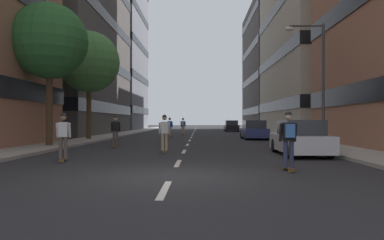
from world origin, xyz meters
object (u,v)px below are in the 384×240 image
streetlamp_right (316,71)px  parked_car_mid (254,131)px  skater_2 (63,135)px  skater_3 (115,130)px  street_tree_mid (89,62)px  skater_0 (170,126)px  parked_car_far (300,139)px  skater_5 (164,132)px  street_tree_near (49,42)px  skater_1 (183,125)px  skater_4 (289,137)px  parked_car_near (231,126)px

streetlamp_right → parked_car_mid: bearing=100.3°
skater_2 → skater_3: size_ratio=1.00×
street_tree_mid → skater_0: 9.57m
parked_car_far → skater_5: size_ratio=2.47×
street_tree_near → skater_2: street_tree_near is taller
skater_1 → skater_4: same height
parked_car_mid → parked_car_far: same height
street_tree_near → skater_3: 6.08m
skater_4 → streetlamp_right: bearing=68.0°
streetlamp_right → skater_0: streetlamp_right is taller
street_tree_near → skater_4: street_tree_near is taller
parked_car_far → skater_4: size_ratio=2.47×
skater_0 → skater_2: size_ratio=1.00×
parked_car_far → skater_0: 18.96m
skater_0 → skater_5: size_ratio=1.00×
parked_car_near → parked_car_mid: size_ratio=1.00×
skater_0 → skater_1: 5.00m
street_tree_mid → street_tree_near: bearing=-90.0°
parked_car_far → parked_car_near: bearing=90.0°
skater_5 → skater_0: bearing=93.7°
street_tree_near → parked_car_near: bearing=67.8°
street_tree_near → street_tree_mid: bearing=90.0°
street_tree_near → skater_4: size_ratio=4.43×
street_tree_near → skater_5: size_ratio=4.43×
street_tree_near → skater_3: size_ratio=4.43×
parked_car_far → streetlamp_right: size_ratio=0.68×
street_tree_mid → skater_1: street_tree_mid is taller
street_tree_mid → skater_0: (5.61, 6.00, -4.92)m
parked_car_mid → parked_car_far: size_ratio=1.00×
streetlamp_right → skater_4: size_ratio=3.65×
parked_car_mid → skater_5: (-6.02, -12.56, 0.29)m
streetlamp_right → skater_3: (-10.99, 1.21, -3.15)m
parked_car_near → skater_4: size_ratio=2.47×
street_tree_near → street_tree_mid: 7.38m
parked_car_far → streetlamp_right: streetlamp_right is taller
parked_car_mid → street_tree_mid: size_ratio=0.54×
skater_4 → parked_car_far: bearing=71.5°
skater_3 → parked_car_near: bearing=73.2°
parked_car_mid → street_tree_mid: 13.90m
parked_car_near → skater_3: 31.72m
parked_car_near → skater_0: (-7.09, -17.66, 0.29)m
parked_car_far → street_tree_mid: size_ratio=0.54×
parked_car_mid → skater_0: (-7.09, 3.79, 0.29)m
skater_2 → skater_4: same height
skater_0 → skater_3: size_ratio=1.00×
skater_5 → parked_car_far: bearing=-11.7°
parked_car_mid → streetlamp_right: size_ratio=0.68×
skater_4 → skater_1: bearing=99.1°
streetlamp_right → skater_5: streetlamp_right is taller
skater_1 → skater_2: size_ratio=1.00×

